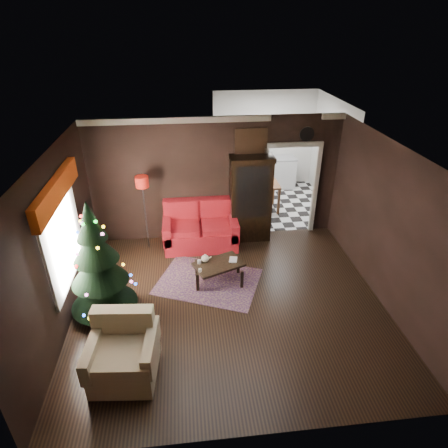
{
  "coord_description": "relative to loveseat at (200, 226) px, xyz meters",
  "views": [
    {
      "loc": [
        -0.69,
        -5.3,
        4.56
      ],
      "look_at": [
        0.0,
        0.9,
        1.15
      ],
      "focal_mm": 30.33,
      "sensor_mm": 36.0,
      "label": 1
    }
  ],
  "objects": [
    {
      "name": "floor",
      "position": [
        0.4,
        -2.05,
        -0.5
      ],
      "size": [
        5.5,
        5.5,
        0.0
      ],
      "primitive_type": "plane",
      "color": "black",
      "rests_on": "ground"
    },
    {
      "name": "ceiling",
      "position": [
        0.4,
        -2.05,
        2.3
      ],
      "size": [
        5.5,
        5.5,
        0.0
      ],
      "primitive_type": "plane",
      "rotation": [
        3.14,
        0.0,
        0.0
      ],
      "color": "white",
      "rests_on": "ground"
    },
    {
      "name": "wall_back",
      "position": [
        0.4,
        0.45,
        0.9
      ],
      "size": [
        5.5,
        0.0,
        5.5
      ],
      "primitive_type": "plane",
      "rotation": [
        1.57,
        0.0,
        0.0
      ],
      "color": "black",
      "rests_on": "ground"
    },
    {
      "name": "wall_front",
      "position": [
        0.4,
        -4.55,
        0.9
      ],
      "size": [
        5.5,
        0.0,
        5.5
      ],
      "primitive_type": "plane",
      "rotation": [
        -1.57,
        0.0,
        0.0
      ],
      "color": "black",
      "rests_on": "ground"
    },
    {
      "name": "wall_left",
      "position": [
        -2.35,
        -2.05,
        0.9
      ],
      "size": [
        0.0,
        5.5,
        5.5
      ],
      "primitive_type": "plane",
      "rotation": [
        1.57,
        0.0,
        1.57
      ],
      "color": "black",
      "rests_on": "ground"
    },
    {
      "name": "wall_right",
      "position": [
        3.15,
        -2.05,
        0.9
      ],
      "size": [
        0.0,
        5.5,
        5.5
      ],
      "primitive_type": "plane",
      "rotation": [
        1.57,
        0.0,
        -1.57
      ],
      "color": "black",
      "rests_on": "ground"
    },
    {
      "name": "doorway",
      "position": [
        2.1,
        0.45,
        0.55
      ],
      "size": [
        1.1,
        0.1,
        2.1
      ],
      "primitive_type": null,
      "color": "beige",
      "rests_on": "ground"
    },
    {
      "name": "left_window",
      "position": [
        -2.31,
        -1.85,
        0.95
      ],
      "size": [
        0.05,
        1.6,
        1.4
      ],
      "primitive_type": "cube",
      "color": "white",
      "rests_on": "wall_left"
    },
    {
      "name": "valance",
      "position": [
        -2.23,
        -1.85,
        1.77
      ],
      "size": [
        0.12,
        2.1,
        0.35
      ],
      "primitive_type": "cube",
      "color": "#943209",
      "rests_on": "wall_left"
    },
    {
      "name": "kitchen_floor",
      "position": [
        2.1,
        1.95,
        -0.5
      ],
      "size": [
        3.0,
        3.0,
        0.0
      ],
      "primitive_type": "plane",
      "color": "silver",
      "rests_on": "ground"
    },
    {
      "name": "kitchen_window",
      "position": [
        2.1,
        3.4,
        1.2
      ],
      "size": [
        0.7,
        0.06,
        0.7
      ],
      "primitive_type": "cube",
      "color": "white",
      "rests_on": "ground"
    },
    {
      "name": "rug",
      "position": [
        0.06,
        -1.38,
        -0.49
      ],
      "size": [
        2.28,
        2.0,
        0.01
      ],
      "primitive_type": "cube",
      "rotation": [
        0.0,
        0.0,
        -0.39
      ],
      "color": "#362833",
      "rests_on": "ground"
    },
    {
      "name": "loveseat",
      "position": [
        0.0,
        0.0,
        0.0
      ],
      "size": [
        1.7,
        0.9,
        1.0
      ],
      "primitive_type": null,
      "color": "#9E0620",
      "rests_on": "ground"
    },
    {
      "name": "curio_cabinet",
      "position": [
        1.15,
        0.22,
        0.45
      ],
      "size": [
        0.9,
        0.45,
        1.9
      ],
      "primitive_type": null,
      "color": "black",
      "rests_on": "ground"
    },
    {
      "name": "floor_lamp",
      "position": [
        -1.17,
        0.04,
        0.33
      ],
      "size": [
        0.39,
        0.39,
        1.75
      ],
      "primitive_type": null,
      "rotation": [
        0.0,
        0.0,
        -0.41
      ],
      "color": "#272223",
      "rests_on": "ground"
    },
    {
      "name": "christmas_tree",
      "position": [
        -1.77,
        -2.08,
        0.55
      ],
      "size": [
        1.29,
        1.29,
        2.12
      ],
      "primitive_type": null,
      "rotation": [
        0.0,
        0.0,
        -0.18
      ],
      "color": "black",
      "rests_on": "ground"
    },
    {
      "name": "armchair",
      "position": [
        -1.28,
        -3.43,
        -0.04
      ],
      "size": [
        1.01,
        1.01,
        0.95
      ],
      "primitive_type": null,
      "rotation": [
        0.0,
        0.0,
        -0.09
      ],
      "color": "tan",
      "rests_on": "ground"
    },
    {
      "name": "coffee_table",
      "position": [
        0.27,
        -1.38,
        -0.28
      ],
      "size": [
        1.05,
        0.85,
        0.41
      ],
      "primitive_type": null,
      "rotation": [
        0.0,
        0.0,
        0.39
      ],
      "color": "black",
      "rests_on": "rug"
    },
    {
      "name": "teapot",
      "position": [
        0.02,
        -1.3,
        0.0
      ],
      "size": [
        0.19,
        0.19,
        0.16
      ],
      "primitive_type": null,
      "rotation": [
        0.0,
        0.0,
        0.16
      ],
      "color": "white",
      "rests_on": "coffee_table"
    },
    {
      "name": "cup_a",
      "position": [
        -0.1,
        -1.33,
        -0.04
      ],
      "size": [
        0.08,
        0.08,
        0.07
      ],
      "primitive_type": "cylinder",
      "rotation": [
        0.0,
        0.0,
        -0.1
      ],
      "color": "white",
      "rests_on": "coffee_table"
    },
    {
      "name": "cup_b",
      "position": [
        -0.1,
        -1.6,
        -0.05
      ],
      "size": [
        0.07,
        0.07,
        0.05
      ],
      "primitive_type": "cylinder",
      "rotation": [
        0.0,
        0.0,
        -0.03
      ],
      "color": "white",
      "rests_on": "coffee_table"
    },
    {
      "name": "book",
      "position": [
        0.49,
        -1.28,
        0.02
      ],
      "size": [
        0.15,
        0.05,
        0.2
      ],
      "primitive_type": "imported",
      "rotation": [
        0.0,
        0.0,
        -0.22
      ],
      "color": "tan",
      "rests_on": "coffee_table"
    },
    {
      "name": "wall_clock",
      "position": [
        2.35,
        0.4,
        1.88
      ],
      "size": [
        0.32,
        0.32,
        0.06
      ],
      "primitive_type": "cylinder",
      "color": "white",
      "rests_on": "wall_back"
    },
    {
      "name": "painting",
      "position": [
        1.15,
        0.41,
        1.75
      ],
      "size": [
        0.62,
        0.05,
        0.52
      ],
      "primitive_type": "cube",
      "color": "#A07341",
      "rests_on": "wall_back"
    },
    {
      "name": "kitchen_counter",
      "position": [
        2.1,
        3.15,
        -0.05
      ],
      "size": [
        1.8,
        0.6,
        0.9
      ],
      "primitive_type": "cube",
      "color": "silver",
      "rests_on": "ground"
    },
    {
      "name": "kitchen_table",
      "position": [
        1.8,
        1.65,
        -0.12
      ],
      "size": [
        0.7,
        0.7,
        0.75
      ],
      "primitive_type": null,
      "color": "brown",
      "rests_on": "ground"
    }
  ]
}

